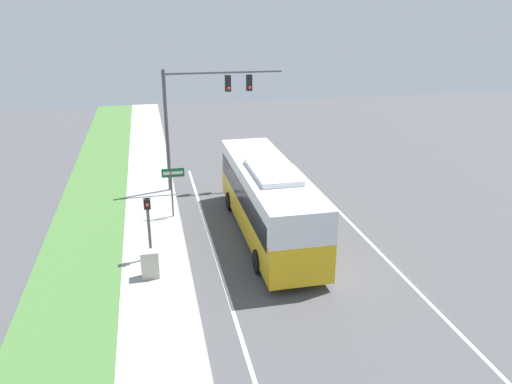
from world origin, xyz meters
name	(u,v)px	position (x,y,z in m)	size (l,w,h in m)	color
ground_plane	(312,276)	(0.00, 0.00, 0.00)	(80.00, 80.00, 0.00)	#4C4C4F
sidewalk	(158,292)	(-6.20, 0.00, 0.06)	(2.80, 80.00, 0.12)	#9E9E99
grass_verge	(70,302)	(-9.40, 0.00, 0.05)	(3.60, 80.00, 0.10)	#477538
lane_divider_near	(225,286)	(-3.60, 0.00, 0.00)	(0.14, 30.00, 0.01)	silver
lane_divider_far	(393,266)	(3.60, 0.00, 0.00)	(0.14, 30.00, 0.01)	silver
bus	(268,197)	(-0.85, 4.25, 1.94)	(2.76, 11.18, 3.58)	gold
signal_gantry	(201,105)	(-3.07, 11.28, 5.08)	(6.80, 0.41, 7.11)	#4C4C51
pedestrian_signal	(148,219)	(-6.36, 2.73, 1.96)	(0.28, 0.34, 2.86)	#4C4C51
street_sign	(172,183)	(-5.08, 7.21, 1.90)	(1.13, 0.08, 2.74)	#4C4C51
utility_cabinet	(150,264)	(-6.42, 1.14, 0.69)	(0.70, 0.48, 1.13)	#B7B29E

